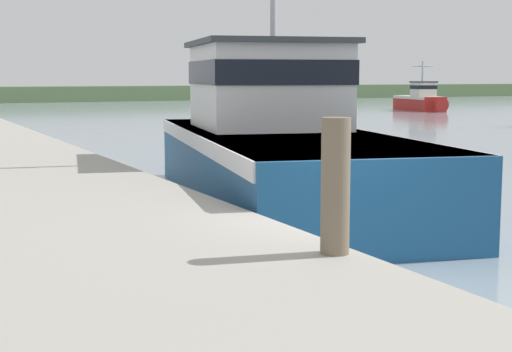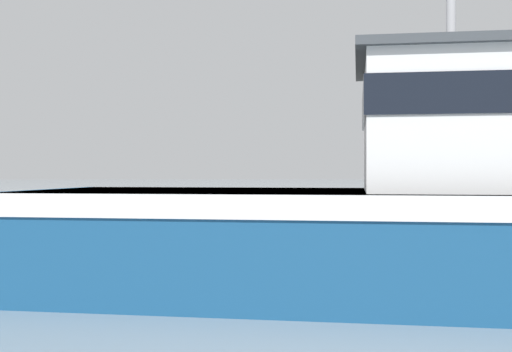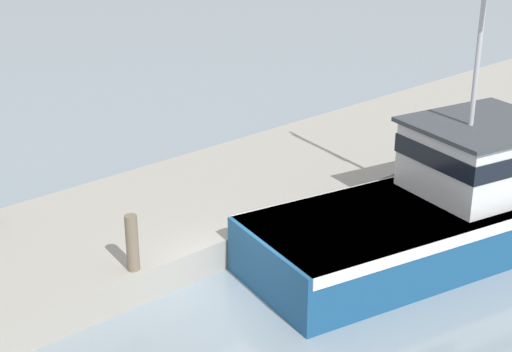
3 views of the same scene
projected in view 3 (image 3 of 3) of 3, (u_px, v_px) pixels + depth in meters
ground_plane at (236, 297)px, 19.59m from camera, size 320.00×320.00×0.00m
dock_pier at (139, 227)px, 22.34m from camera, size 5.89×80.00×0.86m
fishing_boat_main at (456, 203)px, 21.77m from camera, size 6.02×13.41×9.17m
mooring_post at (132, 243)px, 18.88m from camera, size 0.31×0.31×1.45m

